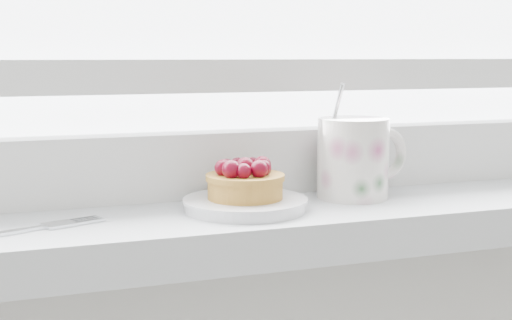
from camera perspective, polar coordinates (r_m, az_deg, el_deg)
name	(u,v)px	position (r m, az deg, el deg)	size (l,w,h in m)	color
saucer	(245,204)	(0.71, -0.87, -3.56)	(0.12, 0.12, 0.01)	silver
raspberry_tart	(245,181)	(0.70, -0.88, -1.67)	(0.08, 0.08, 0.04)	#976420
floral_mug	(355,156)	(0.77, 7.94, 0.29)	(0.11, 0.09, 0.12)	silver
fork	(9,232)	(0.65, -19.18, -5.50)	(0.17, 0.07, 0.00)	silver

